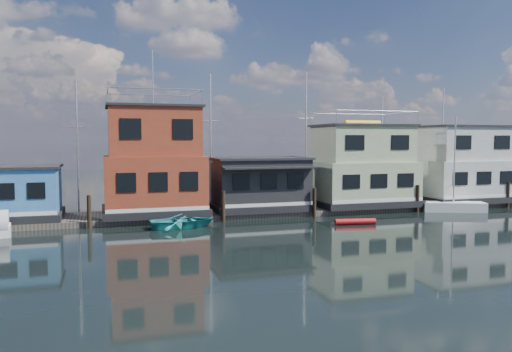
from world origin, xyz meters
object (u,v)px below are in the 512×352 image
object	(u,v)px
houseboat_dark	(259,183)
red_kayak	(355,222)
houseboat_blue	(12,193)
dinghy_teal	(183,221)
houseboat_red	(154,163)
day_sailer	(453,206)
houseboat_green	(362,167)
houseboat_white	(462,165)

from	to	relation	value
houseboat_dark	red_kayak	distance (m)	8.48
houseboat_blue	dinghy_teal	xyz separation A→B (m)	(10.88, -4.34, -1.76)
red_kayak	houseboat_red	bearing A→B (deg)	161.64
day_sailer	houseboat_green	bearing A→B (deg)	175.77
houseboat_dark	day_sailer	world-z (taller)	day_sailer
houseboat_white	red_kayak	distance (m)	15.93
houseboat_red	houseboat_blue	bearing A→B (deg)	-180.00
houseboat_green	day_sailer	xyz separation A→B (m)	(6.58, -3.25, -3.11)
houseboat_green	red_kayak	xyz separation A→B (m)	(-4.12, -6.59, -3.34)
houseboat_blue	houseboat_green	bearing A→B (deg)	0.00
houseboat_dark	dinghy_teal	bearing A→B (deg)	-146.87
houseboat_blue	red_kayak	world-z (taller)	houseboat_blue
houseboat_green	red_kayak	world-z (taller)	houseboat_green
red_kayak	day_sailer	bearing A→B (deg)	26.08
houseboat_red	houseboat_green	distance (m)	17.01
dinghy_teal	red_kayak	distance (m)	11.72
houseboat_white	red_kayak	xyz separation A→B (m)	(-14.12, -6.59, -3.33)
houseboat_blue	red_kayak	size ratio (longest dim) A/B	2.24
houseboat_dark	dinghy_teal	distance (m)	8.15
day_sailer	dinghy_teal	distance (m)	22.23
day_sailer	red_kayak	world-z (taller)	day_sailer
houseboat_red	houseboat_green	size ratio (longest dim) A/B	1.41
houseboat_blue	houseboat_red	size ratio (longest dim) A/B	0.54
houseboat_blue	day_sailer	xyz separation A→B (m)	(33.08, -3.25, -1.76)
houseboat_blue	houseboat_green	world-z (taller)	houseboat_green
houseboat_green	houseboat_white	world-z (taller)	houseboat_green
red_kayak	dinghy_teal	bearing A→B (deg)	177.67
day_sailer	red_kayak	distance (m)	11.21
houseboat_dark	houseboat_white	world-z (taller)	houseboat_white
houseboat_red	houseboat_dark	bearing A→B (deg)	-0.14
houseboat_white	houseboat_red	bearing A→B (deg)	-180.00
houseboat_white	houseboat_blue	bearing A→B (deg)	-180.00
houseboat_blue	houseboat_dark	world-z (taller)	houseboat_dark
houseboat_dark	houseboat_red	bearing A→B (deg)	179.86
red_kayak	houseboat_green	bearing A→B (deg)	66.73
day_sailer	houseboat_dark	bearing A→B (deg)	-169.68
houseboat_dark	red_kayak	size ratio (longest dim) A/B	2.59
houseboat_green	houseboat_white	distance (m)	10.00
day_sailer	red_kayak	size ratio (longest dim) A/B	2.70
dinghy_teal	houseboat_green	bearing A→B (deg)	-78.12
houseboat_dark	houseboat_green	world-z (taller)	houseboat_green
houseboat_red	dinghy_teal	size ratio (longest dim) A/B	2.79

